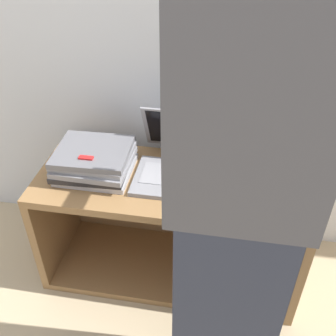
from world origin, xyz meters
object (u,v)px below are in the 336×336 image
object	(u,v)px
laptop_stack_left	(94,161)
laptop_stack_right	(253,180)
person	(241,199)
laptop_open	(173,162)

from	to	relation	value
laptop_stack_left	laptop_stack_right	xyz separation A→B (m)	(0.69, -0.00, -0.01)
laptop_stack_right	person	distance (m)	0.59
laptop_open	laptop_stack_right	xyz separation A→B (m)	(0.35, -0.06, -0.01)
laptop_open	laptop_stack_left	bearing A→B (deg)	-169.39
laptop_stack_left	person	size ratio (longest dim) A/B	0.18
laptop_open	laptop_stack_left	xyz separation A→B (m)	(-0.34, -0.06, 0.01)
laptop_stack_right	laptop_open	bearing A→B (deg)	169.42
person	laptop_stack_left	bearing A→B (deg)	141.11
laptop_stack_left	laptop_stack_right	distance (m)	0.69
laptop_stack_left	laptop_open	bearing A→B (deg)	10.61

